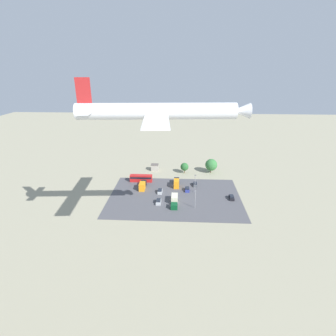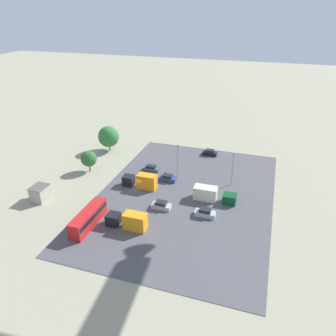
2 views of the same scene
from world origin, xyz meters
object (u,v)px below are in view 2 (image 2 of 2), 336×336
(parked_truck_1, at_px, (142,181))
(parked_car_3, at_px, (161,205))
(parked_car_4, at_px, (210,153))
(parked_car_1, at_px, (151,168))
(shed_building, at_px, (40,193))
(parked_truck_2, at_px, (129,221))
(parked_car_2, at_px, (205,213))
(parked_truck_0, at_px, (212,195))
(bus, at_px, (88,218))
(parked_car_0, at_px, (168,178))

(parked_truck_1, bearing_deg, parked_car_3, -133.95)
(parked_car_4, relative_size, parked_truck_1, 0.50)
(parked_car_4, bearing_deg, parked_car_1, -40.66)
(shed_building, distance_m, parked_car_1, 27.39)
(parked_car_3, bearing_deg, parked_car_1, -152.49)
(parked_car_1, relative_size, parked_truck_2, 0.53)
(parked_car_2, distance_m, parked_car_3, 9.33)
(parked_car_4, xyz_separation_m, parked_truck_2, (38.05, -8.03, 0.81))
(shed_building, height_order, parked_car_3, shed_building)
(shed_building, height_order, parked_truck_0, shed_building)
(bus, xyz_separation_m, parked_car_0, (-21.72, 9.01, -1.07))
(shed_building, xyz_separation_m, parked_truck_0, (-11.39, 35.79, -0.25))
(parked_car_1, distance_m, parked_truck_1, 8.65)
(parked_car_0, bearing_deg, parked_truck_2, -3.76)
(parked_car_2, bearing_deg, bus, 115.79)
(parked_car_3, height_order, parked_truck_0, parked_truck_0)
(parked_car_2, height_order, parked_car_3, parked_car_2)
(parked_truck_0, xyz_separation_m, parked_truck_1, (-0.48, -16.73, 0.23))
(parked_car_4, bearing_deg, parked_car_2, 9.66)
(parked_car_3, relative_size, parked_truck_0, 0.44)
(parked_car_0, relative_size, parked_car_2, 0.99)
(parked_car_0, xyz_separation_m, parked_truck_1, (4.83, -4.80, 0.88))
(parked_car_1, bearing_deg, parked_car_3, -152.49)
(parked_car_2, height_order, parked_truck_0, parked_truck_0)
(parked_truck_0, distance_m, parked_truck_2, 19.72)
(parked_car_1, relative_size, parked_truck_1, 0.53)
(parked_car_1, bearing_deg, parked_truck_0, -117.23)
(parked_truck_1, bearing_deg, parked_truck_2, -166.97)
(bus, xyz_separation_m, parked_car_1, (-25.45, 3.37, -1.11))
(bus, height_order, parked_car_3, bus)
(shed_building, relative_size, bus, 0.37)
(parked_car_1, height_order, parked_truck_2, parked_truck_2)
(parked_car_1, bearing_deg, parked_truck_2, -169.61)
(parked_car_1, distance_m, parked_truck_2, 24.06)
(shed_building, relative_size, parked_truck_1, 0.48)
(parked_truck_2, bearing_deg, parked_car_4, -11.91)
(parked_car_0, bearing_deg, bus, -22.53)
(parked_car_3, xyz_separation_m, parked_car_4, (-29.96, 4.26, -0.00))
(parked_truck_2, bearing_deg, parked_truck_1, 13.03)
(parked_car_4, relative_size, parked_truck_0, 0.44)
(bus, distance_m, parked_car_4, 42.85)
(parked_car_0, height_order, parked_truck_2, parked_truck_2)
(parked_car_0, distance_m, parked_truck_2, 19.99)
(parked_car_2, xyz_separation_m, parked_truck_1, (-6.84, -16.59, 0.88))
(bus, relative_size, parked_car_0, 2.55)
(parked_truck_2, bearing_deg, parked_car_2, -57.77)
(bus, xyz_separation_m, parked_car_2, (-10.05, 20.80, -1.06))
(parked_truck_0, bearing_deg, shed_building, -72.35)
(bus, relative_size, parked_truck_1, 1.29)
(parked_car_3, bearing_deg, parked_truck_2, -24.95)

